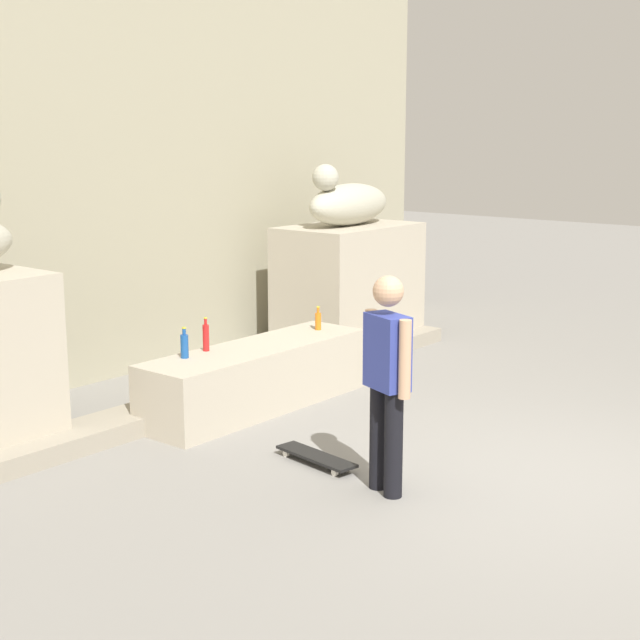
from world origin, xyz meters
TOP-DOWN VIEW (x-y plane):
  - ground_plane at (0.00, 0.00)m, footprint 40.00×40.00m
  - facade_wall at (0.00, 5.42)m, footprint 11.02×0.60m
  - pedestal_right at (2.79, 4.11)m, footprint 1.82×1.12m
  - statue_reclining_right at (2.76, 4.10)m, footprint 1.65×0.72m
  - ledge_block at (0.00, 3.11)m, footprint 2.61×0.72m
  - skater at (-0.99, 0.86)m, footprint 0.31×0.51m
  - skateboard at (-0.86, 1.65)m, footprint 0.32×0.82m
  - bottle_blue at (-0.78, 3.30)m, footprint 0.07×0.07m
  - bottle_red at (-0.45, 3.34)m, footprint 0.06×0.06m
  - bottle_orange at (0.97, 3.12)m, footprint 0.06×0.06m
  - stair_step at (0.00, 3.53)m, footprint 7.41×0.50m

SIDE VIEW (x-z plane):
  - ground_plane at x=0.00m, z-range 0.00..0.00m
  - skateboard at x=-0.86m, z-range 0.02..0.10m
  - stair_step at x=0.00m, z-range 0.00..0.17m
  - ledge_block at x=0.00m, z-range 0.00..0.63m
  - bottle_orange at x=0.97m, z-range 0.60..0.86m
  - bottle_blue at x=-0.78m, z-range 0.60..0.90m
  - pedestal_right at x=2.79m, z-range 0.00..1.54m
  - bottle_red at x=-0.45m, z-range 0.60..0.93m
  - skater at x=-0.99m, z-range 0.09..1.76m
  - statue_reclining_right at x=2.76m, z-range 1.43..2.21m
  - facade_wall at x=0.00m, z-range 0.00..6.22m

